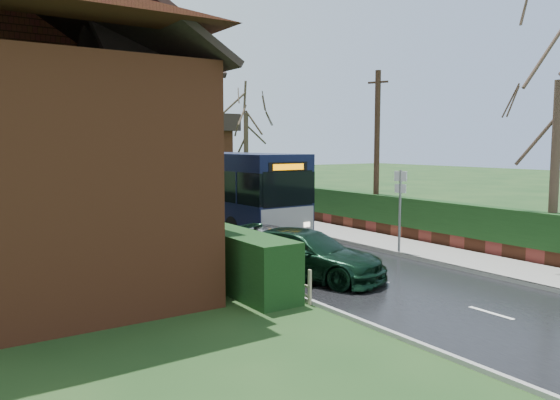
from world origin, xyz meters
TOP-DOWN VIEW (x-y plane):
  - ground at (0.00, 0.00)m, footprint 140.00×140.00m
  - road at (0.00, 10.00)m, footprint 6.00×100.00m
  - pavement at (4.25, 10.00)m, footprint 2.50×100.00m
  - kerb_right at (3.05, 10.00)m, footprint 0.12×100.00m
  - kerb_left at (-3.05, 10.00)m, footprint 0.12×100.00m
  - front_hedge at (-3.90, 5.00)m, footprint 1.20×16.00m
  - picket_fence at (-3.15, 5.00)m, footprint 0.10×16.00m
  - right_wall_hedge at (5.80, 10.00)m, footprint 0.60×50.00m
  - brick_house at (-8.73, 4.78)m, footprint 9.30×14.60m
  - bus at (0.80, 9.85)m, footprint 3.14×11.98m
  - car_silver at (-1.50, 1.49)m, footprint 1.92×4.18m
  - car_green at (-1.60, -0.73)m, footprint 3.86×5.38m
  - car_distant at (0.43, 37.79)m, footprint 1.43×4.06m
  - bus_stop_sign at (3.20, 0.06)m, footprint 0.21×0.46m
  - telegraph_pole at (5.80, 4.00)m, footprint 0.43×0.89m
  - tree_right_near at (6.00, -4.00)m, footprint 4.01×4.01m
  - tree_right_far at (8.51, 20.07)m, footprint 4.61×4.61m

SIDE VIEW (x-z plane):
  - ground at x=0.00m, z-range 0.00..0.00m
  - road at x=0.00m, z-range 0.00..0.02m
  - kerb_left at x=-3.05m, z-range 0.00..0.10m
  - pavement at x=4.25m, z-range 0.00..0.14m
  - kerb_right at x=3.05m, z-range 0.00..0.14m
  - picket_fence at x=-3.15m, z-range 0.00..0.90m
  - car_distant at x=0.43m, z-range 0.00..1.34m
  - car_silver at x=-1.50m, z-range 0.00..1.39m
  - car_green at x=-1.60m, z-range 0.00..1.45m
  - front_hedge at x=-3.90m, z-range 0.00..1.60m
  - right_wall_hedge at x=5.80m, z-range 0.12..1.92m
  - bus at x=0.80m, z-range -0.02..3.60m
  - bus_stop_sign at x=3.20m, z-range 0.49..3.60m
  - telegraph_pole at x=5.80m, z-range 0.04..7.27m
  - brick_house at x=-8.73m, z-range -0.77..9.53m
  - tree_right_near at x=6.00m, z-range 2.14..10.79m
  - tree_right_far at x=8.51m, z-range 2.20..11.10m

